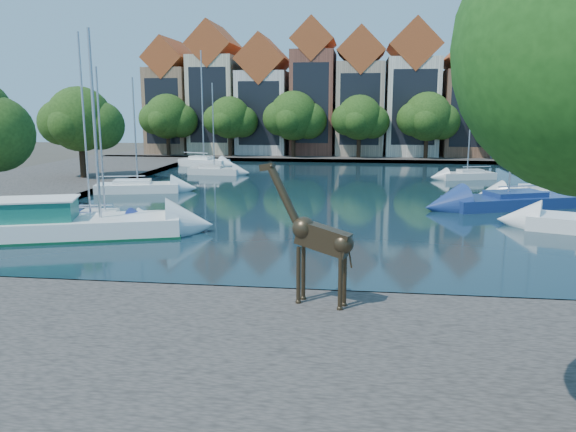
% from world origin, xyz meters
% --- Properties ---
extents(ground, '(160.00, 160.00, 0.00)m').
position_xyz_m(ground, '(0.00, 0.00, 0.00)').
color(ground, '#38332B').
rests_on(ground, ground).
extents(water_basin, '(38.00, 50.00, 0.08)m').
position_xyz_m(water_basin, '(0.00, 24.00, 0.04)').
color(water_basin, black).
rests_on(water_basin, ground).
extents(near_quay, '(50.00, 14.00, 0.50)m').
position_xyz_m(near_quay, '(0.00, -7.00, 0.25)').
color(near_quay, '#504A45').
rests_on(near_quay, ground).
extents(far_quay, '(60.00, 16.00, 0.50)m').
position_xyz_m(far_quay, '(0.00, 56.00, 0.25)').
color(far_quay, '#504A45').
rests_on(far_quay, ground).
extents(left_quay, '(14.00, 52.00, 0.50)m').
position_xyz_m(left_quay, '(-25.00, 24.00, 0.25)').
color(left_quay, '#504A45').
rests_on(left_quay, ground).
extents(townhouse_west_end, '(5.44, 9.18, 14.93)m').
position_xyz_m(townhouse_west_end, '(-23.00, 55.99, 7.36)').
color(townhouse_west_end, '#8E6B4D').
rests_on(townhouse_west_end, far_quay).
extents(townhouse_west_mid, '(5.94, 9.18, 16.79)m').
position_xyz_m(townhouse_west_mid, '(-17.00, 55.99, 8.23)').
color(townhouse_west_mid, beige).
rests_on(townhouse_west_mid, far_quay).
extents(townhouse_west_inner, '(6.43, 9.18, 15.15)m').
position_xyz_m(townhouse_west_inner, '(-10.50, 55.99, 7.35)').
color(townhouse_west_inner, silver).
rests_on(townhouse_west_inner, far_quay).
extents(townhouse_center, '(5.44, 9.18, 16.93)m').
position_xyz_m(townhouse_center, '(-4.00, 55.99, 8.36)').
color(townhouse_center, brown).
rests_on(townhouse_center, far_quay).
extents(townhouse_east_inner, '(5.94, 9.18, 15.79)m').
position_xyz_m(townhouse_east_inner, '(2.00, 55.99, 7.73)').
color(townhouse_east_inner, tan).
rests_on(townhouse_east_inner, far_quay).
extents(townhouse_east_mid, '(6.43, 9.18, 16.65)m').
position_xyz_m(townhouse_east_mid, '(8.50, 55.99, 8.10)').
color(townhouse_east_mid, beige).
rests_on(townhouse_east_mid, far_quay).
extents(townhouse_east_end, '(5.44, 9.18, 14.43)m').
position_xyz_m(townhouse_east_end, '(15.00, 55.99, 7.11)').
color(townhouse_east_end, brown).
rests_on(townhouse_east_end, far_quay).
extents(far_tree_far_west, '(7.28, 5.60, 7.68)m').
position_xyz_m(far_tree_far_west, '(-21.90, 50.49, 5.18)').
color(far_tree_far_west, '#332114').
rests_on(far_tree_far_west, far_quay).
extents(far_tree_west, '(6.76, 5.20, 7.36)m').
position_xyz_m(far_tree_west, '(-13.91, 50.49, 5.08)').
color(far_tree_west, '#332114').
rests_on(far_tree_west, far_quay).
extents(far_tree_mid_west, '(7.80, 6.00, 8.00)m').
position_xyz_m(far_tree_mid_west, '(-5.89, 50.49, 5.29)').
color(far_tree_mid_west, '#332114').
rests_on(far_tree_mid_west, far_quay).
extents(far_tree_mid_east, '(7.02, 5.40, 7.52)m').
position_xyz_m(far_tree_mid_east, '(2.10, 50.49, 5.13)').
color(far_tree_mid_east, '#332114').
rests_on(far_tree_mid_east, far_quay).
extents(far_tree_east, '(7.54, 5.80, 7.84)m').
position_xyz_m(far_tree_east, '(10.11, 50.49, 5.24)').
color(far_tree_east, '#332114').
rests_on(far_tree_east, far_quay).
extents(far_tree_far_east, '(6.76, 5.20, 7.36)m').
position_xyz_m(far_tree_far_east, '(18.09, 50.49, 5.08)').
color(far_tree_far_east, '#332114').
rests_on(far_tree_far_east, far_quay).
extents(side_tree_left_far, '(7.28, 5.60, 7.88)m').
position_xyz_m(side_tree_left_far, '(-21.90, 27.99, 5.38)').
color(side_tree_left_far, '#332114').
rests_on(side_tree_left_far, left_quay).
extents(giraffe_statue, '(3.07, 1.26, 4.47)m').
position_xyz_m(giraffe_statue, '(0.86, -1.42, 2.70)').
color(giraffe_statue, '#34291A').
rests_on(giraffe_statue, near_quay).
extents(motorsailer, '(10.87, 6.15, 10.39)m').
position_xyz_m(motorsailer, '(-12.57, 7.89, 0.87)').
color(motorsailer, white).
rests_on(motorsailer, water_basin).
extents(sailboat_left_a, '(4.68, 2.39, 8.73)m').
position_xyz_m(sailboat_left_a, '(-12.00, 10.88, 0.58)').
color(sailboat_left_a, white).
rests_on(sailboat_left_a, water_basin).
extents(sailboat_left_b, '(5.82, 2.26, 10.44)m').
position_xyz_m(sailboat_left_b, '(-12.49, 10.11, 0.58)').
color(sailboat_left_b, navy).
rests_on(sailboat_left_b, water_basin).
extents(sailboat_left_c, '(6.69, 3.73, 8.75)m').
position_xyz_m(sailboat_left_c, '(-15.00, 23.01, 0.60)').
color(sailboat_left_c, white).
rests_on(sailboat_left_c, water_basin).
extents(sailboat_left_d, '(5.07, 2.06, 8.78)m').
position_xyz_m(sailboat_left_d, '(-12.00, 35.00, 0.57)').
color(sailboat_left_d, silver).
rests_on(sailboat_left_d, water_basin).
extents(sailboat_left_e, '(5.91, 3.46, 12.46)m').
position_xyz_m(sailboat_left_e, '(-15.00, 41.96, 0.74)').
color(sailboat_left_e, white).
rests_on(sailboat_left_e, water_basin).
extents(sailboat_right_b, '(8.85, 5.79, 12.80)m').
position_xyz_m(sailboat_right_b, '(12.00, 19.69, 0.66)').
color(sailboat_right_b, navy).
rests_on(sailboat_right_b, water_basin).
extents(sailboat_right_c, '(6.37, 3.19, 9.43)m').
position_xyz_m(sailboat_right_c, '(15.00, 24.12, 0.59)').
color(sailboat_right_c, silver).
rests_on(sailboat_right_c, water_basin).
extents(sailboat_right_d, '(5.30, 3.20, 7.72)m').
position_xyz_m(sailboat_right_d, '(12.00, 34.43, 0.55)').
color(sailboat_right_d, silver).
rests_on(sailboat_right_d, water_basin).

